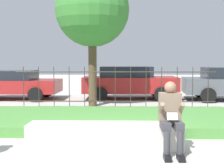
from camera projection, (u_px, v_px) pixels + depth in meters
name	position (u px, v px, depth m)	size (l,w,h in m)	color
ground_plane	(112.00, 148.00, 5.81)	(60.00, 60.00, 0.00)	#B2AFA8
stone_bench	(105.00, 137.00, 5.80)	(2.85, 0.56, 0.47)	beige
person_seated_reader	(171.00, 115.00, 5.42)	(0.42, 0.73, 1.27)	black
grass_berm	(114.00, 120.00, 8.04)	(8.59, 3.09, 0.23)	#4C893D
iron_fence	(115.00, 87.00, 10.26)	(6.59, 0.03, 1.43)	#332D28
car_parked_left	(12.00, 84.00, 13.15)	(3.95, 1.99, 1.21)	maroon
car_parked_center	(129.00, 82.00, 13.26)	(3.96, 2.03, 1.38)	maroon
tree_behind_fence	(92.00, 10.00, 10.93)	(2.60, 2.60, 4.71)	#4C3D28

